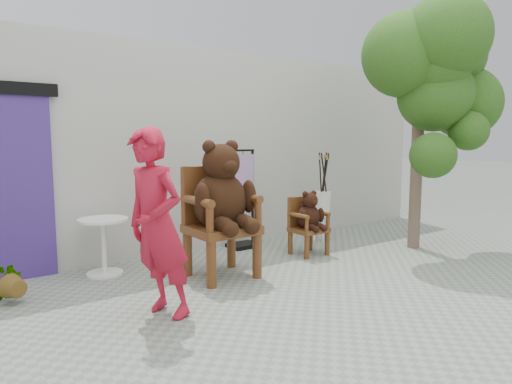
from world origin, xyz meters
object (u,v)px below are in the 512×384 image
(tree, at_px, (437,67))
(stool_bucket, at_px, (322,202))
(chair_big, at_px, (221,200))
(cafe_table, at_px, (104,240))
(chair_small, at_px, (308,218))
(person, at_px, (158,225))
(display_stand, at_px, (243,210))

(tree, bearing_deg, stool_bucket, 119.66)
(chair_big, relative_size, tree, 0.45)
(chair_big, distance_m, cafe_table, 1.54)
(chair_small, bearing_deg, person, -160.56)
(person, bearing_deg, chair_small, 90.61)
(chair_big, height_order, person, person)
(stool_bucket, bearing_deg, tree, -60.34)
(display_stand, bearing_deg, person, -140.48)
(chair_big, distance_m, person, 1.41)
(chair_small, xyz_separation_m, person, (-2.74, -0.97, 0.35))
(person, bearing_deg, tree, 71.93)
(chair_small, relative_size, cafe_table, 1.33)
(display_stand, xyz_separation_m, tree, (2.14, -1.81, 2.12))
(chair_big, relative_size, person, 0.94)
(chair_small, bearing_deg, display_stand, 119.99)
(chair_small, bearing_deg, chair_big, -173.79)
(person, xyz_separation_m, cafe_table, (0.02, 1.70, -0.45))
(chair_small, bearing_deg, stool_bucket, 34.07)
(tree, bearing_deg, chair_small, 150.59)
(tree, bearing_deg, person, -179.24)
(stool_bucket, bearing_deg, chair_big, -163.41)
(person, relative_size, tree, 0.48)
(display_stand, bearing_deg, tree, -41.01)
(chair_big, bearing_deg, person, -145.54)
(stool_bucket, bearing_deg, display_stand, 164.26)
(chair_big, relative_size, cafe_table, 2.36)
(display_stand, relative_size, stool_bucket, 1.04)
(person, bearing_deg, chair_big, 105.63)
(chair_small, distance_m, display_stand, 1.05)
(chair_big, xyz_separation_m, chair_small, (1.58, 0.17, -0.40))
(display_stand, bearing_deg, chair_small, -60.67)
(chair_big, bearing_deg, chair_small, 6.21)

